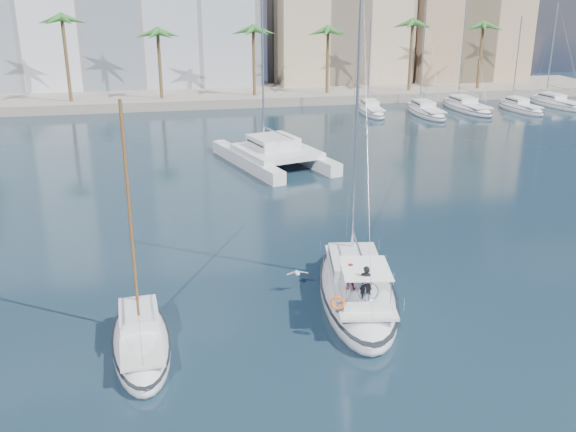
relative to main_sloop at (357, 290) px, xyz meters
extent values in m
plane|color=black|center=(-2.84, 1.69, -0.53)|extent=(160.00, 160.00, 0.00)
cube|color=gray|center=(-2.84, 62.69, 0.07)|extent=(120.00, 14.00, 1.20)
cube|color=tan|center=(19.16, 71.69, 9.47)|extent=(20.00, 14.00, 20.00)
cube|color=tan|center=(39.16, 69.69, 8.47)|extent=(18.00, 12.00, 18.00)
cylinder|color=brown|center=(-2.84, 58.69, 4.72)|extent=(0.44, 0.44, 10.50)
sphere|color=#2B6625|center=(-2.84, 58.69, 9.97)|extent=(3.60, 3.60, 3.60)
cylinder|color=brown|center=(31.16, 58.69, 4.72)|extent=(0.44, 0.44, 10.50)
sphere|color=#2B6625|center=(31.16, 58.69, 9.97)|extent=(3.60, 3.60, 3.60)
ellipsoid|color=silver|center=(0.00, 0.01, -0.18)|extent=(5.68, 12.02, 2.40)
ellipsoid|color=black|center=(0.00, 0.01, 0.16)|extent=(5.73, 12.13, 0.18)
cube|color=silver|center=(-0.04, -0.21, 0.73)|extent=(4.12, 8.99, 0.12)
cube|color=silver|center=(0.20, 1.10, 1.09)|extent=(3.11, 4.16, 0.60)
cube|color=black|center=(0.20, 1.10, 1.11)|extent=(3.05, 3.72, 0.14)
cylinder|color=#B7BABF|center=(0.44, 2.41, 8.36)|extent=(0.15, 0.15, 15.14)
cylinder|color=#B7BABF|center=(0.02, 0.12, 2.29)|extent=(0.94, 4.61, 0.11)
cube|color=silver|center=(-0.43, -2.39, 0.97)|extent=(2.67, 3.23, 0.36)
cube|color=white|center=(-0.45, -2.50, 2.34)|extent=(2.67, 3.23, 0.04)
torus|color=silver|center=(-0.63, -3.49, 1.64)|extent=(0.95, 0.23, 0.96)
torus|color=#FF540D|center=(-2.10, -3.67, 1.34)|extent=(0.65, 0.31, 0.64)
imported|color=black|center=(-0.69, -3.29, 1.99)|extent=(0.71, 0.58, 1.67)
imported|color=#B71C2C|center=(-1.06, -2.04, 1.79)|extent=(0.75, 0.67, 1.29)
ellipsoid|color=silver|center=(-10.70, -2.76, -0.26)|extent=(2.87, 7.97, 1.84)
ellipsoid|color=black|center=(-10.70, -2.76, 0.00)|extent=(2.90, 8.04, 0.18)
cube|color=silver|center=(-10.69, -2.91, 0.44)|extent=(2.06, 5.97, 0.12)
cube|color=silver|center=(-10.74, -2.00, 0.80)|extent=(1.79, 2.65, 0.60)
cube|color=black|center=(-10.74, -2.00, 0.82)|extent=(1.80, 2.35, 0.14)
cylinder|color=brown|center=(-10.79, -1.10, 5.35)|extent=(0.15, 0.15, 9.70)
cylinder|color=brown|center=(-10.70, -2.68, 2.00)|extent=(0.28, 3.17, 0.11)
cube|color=silver|center=(-1.88, 26.54, 0.02)|extent=(4.77, 12.94, 1.10)
cube|color=silver|center=(3.27, 28.02, 0.02)|extent=(4.77, 12.94, 1.10)
cube|color=silver|center=(0.88, 26.65, 0.77)|extent=(7.72, 8.58, 0.50)
cube|color=silver|center=(0.70, 27.28, 1.47)|extent=(4.55, 4.78, 1.00)
cube|color=black|center=(0.70, 27.28, 1.52)|extent=(4.43, 4.28, 0.18)
cylinder|color=#B7BABF|center=(0.15, 29.17, 9.72)|extent=(0.18, 0.18, 17.50)
ellipsoid|color=silver|center=(-2.80, 1.36, 0.58)|extent=(0.23, 0.44, 0.21)
sphere|color=silver|center=(-2.80, 1.57, 0.60)|extent=(0.12, 0.12, 0.12)
cube|color=gray|center=(-3.12, 1.36, 0.61)|extent=(0.51, 0.18, 0.12)
cube|color=gray|center=(-2.48, 1.36, 0.61)|extent=(0.51, 0.18, 0.12)
camera|label=1|loc=(-9.35, -28.08, 14.46)|focal=40.00mm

